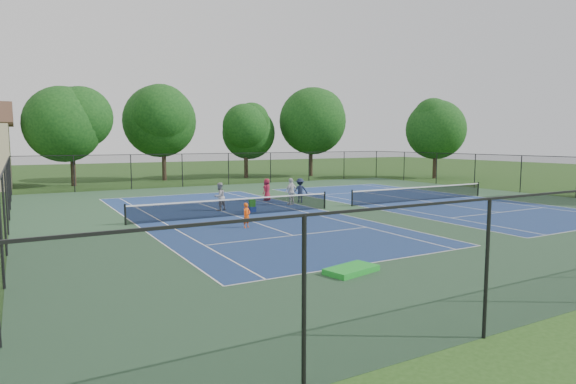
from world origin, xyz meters
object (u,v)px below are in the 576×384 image
instructor (219,197)px  ball_hopper (252,203)px  tree_back_b (163,117)px  bystander_b (300,190)px  ball_crate (252,209)px  bystander_a (291,192)px  tree_back_a (71,120)px  tree_back_d (311,118)px  child_player (247,215)px  tree_back_c (246,129)px  tree_side_e (436,126)px  bystander_c (267,190)px

instructor → ball_hopper: bearing=112.2°
tree_back_b → bystander_b: tree_back_b is taller
ball_crate → bystander_a: bearing=23.5°
instructor → ball_crate: size_ratio=4.06×
tree_back_a → ball_hopper: tree_back_a is taller
tree_back_d → child_player: bearing=-127.2°
tree_back_b → bystander_a: 24.25m
instructor → ball_hopper: size_ratio=3.88×
tree_back_c → tree_side_e: (18.00, -11.00, 0.33)m
tree_back_d → instructor: (-20.00, -21.55, -5.98)m
tree_back_c → child_player: (-12.97, -28.59, -4.87)m
tree_back_d → bystander_b: 25.64m
instructor → bystander_c: (4.61, 2.79, -0.06)m
child_player → bystander_a: 8.55m
bystander_a → instructor: bearing=-17.6°
tree_back_c → ball_hopper: size_ratio=19.29×
tree_back_c → tree_side_e: size_ratio=0.95×
tree_back_b → bystander_b: (3.14, -22.71, -5.77)m
instructor → bystander_b: (6.14, 0.84, -0.02)m
tree_back_d → bystander_a: tree_back_d is taller
child_player → bystander_a: (5.98, 6.11, 0.28)m
tree_back_b → tree_side_e: 29.56m
tree_back_c → bystander_a: tree_back_c is taller
tree_back_d → child_player: 35.21m
tree_back_d → child_player: size_ratio=8.55×
child_player → bystander_b: size_ratio=0.73×
tree_back_c → tree_back_d: 8.17m
tree_back_c → child_player: tree_back_c is taller
tree_back_b → tree_side_e: (27.00, -12.00, -0.79)m
ball_crate → tree_back_b: bearing=86.5°
tree_back_d → tree_side_e: size_ratio=1.17×
tree_back_d → bystander_a: bearing=-124.9°
tree_back_b → ball_hopper: (-1.54, -25.03, -6.07)m
bystander_a → ball_crate: bearing=5.2°
tree_back_a → ball_hopper: (7.46, -23.03, -5.51)m
instructor → bystander_a: bearing=158.2°
child_player → ball_crate: child_player is taller
child_player → ball_crate: size_ratio=2.91×
tree_side_e → instructor: tree_side_e is taller
tree_back_a → tree_back_b: tree_back_b is taller
tree_back_b → bystander_b: 23.64m
tree_back_d → ball_crate: (-18.54, -23.03, -6.67)m
tree_back_a → tree_back_b: (9.00, 2.00, 0.56)m
tree_back_b → tree_back_c: bearing=-6.3°
tree_back_d → bystander_a: size_ratio=5.86×
instructor → bystander_b: instructor is taller
tree_back_b → bystander_c: size_ratio=6.42×
tree_back_b → ball_hopper: 25.80m
tree_back_b → tree_back_c: size_ratio=1.19×
ball_hopper → child_player: bearing=-118.1°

